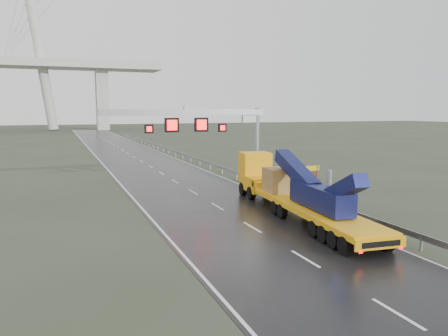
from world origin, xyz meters
name	(u,v)px	position (x,y,z in m)	size (l,w,h in m)	color
ground	(285,247)	(0.00, 0.00, 0.00)	(400.00, 400.00, 0.00)	#303726
road	(142,161)	(0.00, 40.00, 0.01)	(11.00, 200.00, 0.02)	black
guardrail	(208,163)	(6.10, 30.00, 0.70)	(0.20, 140.00, 1.40)	gray
sign_gantry	(209,126)	(2.10, 17.99, 5.61)	(14.90, 1.20, 7.42)	#B6B5B1
heavy_haul_truck	(287,188)	(4.09, 7.12, 1.64)	(4.13, 18.22, 4.25)	#FBA70D
exit_sign_pair	(312,174)	(9.00, 11.62, 1.73)	(1.44, 0.26, 2.47)	gray
striped_barrier	(266,180)	(7.23, 16.59, 0.59)	(0.70, 0.37, 1.18)	red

